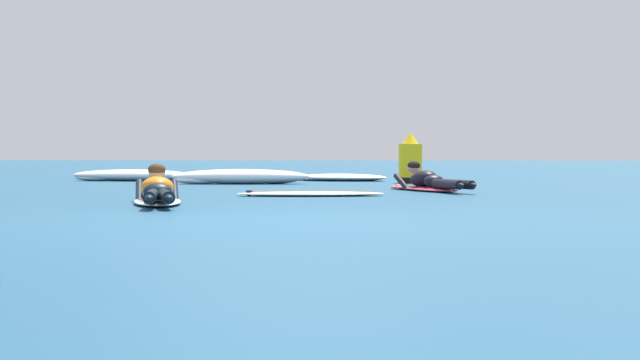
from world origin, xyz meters
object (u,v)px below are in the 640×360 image
Objects in this scene: surfer_near at (157,193)px; surfer_far at (428,183)px; channel_marker_buoy at (410,163)px; drifting_surfboard at (310,194)px.

surfer_far is at bearing 51.13° from surfer_near.
channel_marker_buoy reaches higher than surfer_far.
drifting_surfboard is (1.61, 2.27, -0.11)m from surfer_near.
channel_marker_buoy is at bearing 75.65° from drifting_surfboard.
drifting_surfboard is at bearing 54.73° from surfer_near.
surfer_near is 8.66m from channel_marker_buoy.
surfer_far is (3.35, 4.16, -0.00)m from surfer_near.
surfer_far is 2.57m from drifting_surfboard.
drifting_surfboard is at bearing -104.35° from channel_marker_buoy.
surfer_near is 2.34× the size of channel_marker_buoy.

